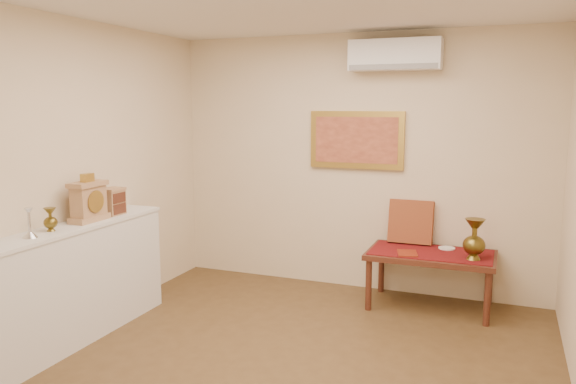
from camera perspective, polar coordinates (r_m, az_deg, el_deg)
The scene contains 17 objects.
floor at distance 4.30m, azimuth -1.33°, elevation -18.30°, with size 4.50×4.50×0.00m, color brown.
wall_back at distance 6.00m, azimuth 7.00°, elevation 2.90°, with size 4.00×0.02×2.70m, color beige.
wall_front at distance 2.05m, azimuth -26.96°, elevation -9.44°, with size 4.00×0.02×2.70m, color beige.
wall_left at distance 5.00m, azimuth -23.04°, elevation 1.09°, with size 0.02×4.50×2.70m, color beige.
candlestick at distance 4.61m, azimuth -24.80°, elevation -2.86°, with size 0.11×0.11×0.23m, color silver, non-canonical shape.
brass_urn_small at distance 4.78m, azimuth -23.01°, elevation -2.27°, with size 0.11×0.11×0.24m, color brown, non-canonical shape.
table_cloth at distance 5.62m, azimuth 14.34°, elevation -5.95°, with size 1.14×0.59×0.01m, color maroon.
brass_urn_tall at distance 5.42m, azimuth 18.42°, elevation -4.14°, with size 0.20×0.20×0.46m, color brown, non-canonical shape.
plate at distance 5.78m, azimuth 15.83°, elevation -5.51°, with size 0.16×0.16×0.01m, color white.
menu at distance 5.50m, azimuth 12.03°, elevation -6.10°, with size 0.18×0.25×0.01m, color maroon.
cushion at distance 5.88m, azimuth 12.37°, elevation -2.97°, with size 0.44×0.10×0.44m, color maroon.
display_ledge at distance 5.06m, azimuth -21.01°, elevation -8.68°, with size 0.37×2.02×0.98m.
mantel_clock at distance 5.06m, azimuth -19.58°, elevation -0.87°, with size 0.17×0.36×0.41m.
wooden_chest at distance 5.30m, azimuth -17.39°, elevation -0.91°, with size 0.16×0.21×0.24m.
low_table at distance 5.64m, azimuth 14.31°, elevation -6.63°, with size 1.20×0.70×0.55m.
painting at distance 5.95m, azimuth 6.98°, elevation 5.27°, with size 1.00×0.06×0.60m.
ac_unit at distance 5.77m, azimuth 10.82°, elevation 13.51°, with size 0.90×0.25×0.30m.
Camera 1 is at (1.49, -3.53, 1.96)m, focal length 35.00 mm.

